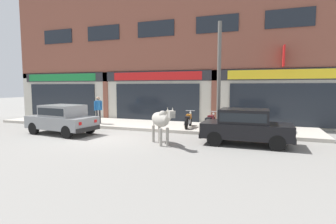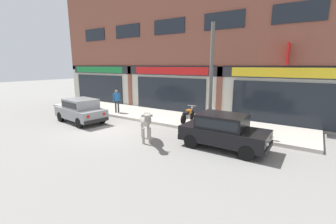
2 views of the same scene
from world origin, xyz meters
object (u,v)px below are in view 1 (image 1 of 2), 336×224
at_px(cow, 161,120).
at_px(utility_pole, 219,78).
at_px(car_0, 62,118).
at_px(car_2, 245,125).
at_px(pedestrian, 98,107).
at_px(motorcycle_0, 188,120).
at_px(motorcycle_1, 210,122).

height_order(cow, utility_pole, utility_pole).
relative_size(car_0, utility_pole, 0.71).
height_order(car_2, pedestrian, pedestrian).
relative_size(cow, pedestrian, 1.07).
relative_size(motorcycle_0, motorcycle_1, 1.00).
bearing_deg(motorcycle_0, car_0, -150.17).
height_order(car_0, motorcycle_0, car_0).
bearing_deg(utility_pole, car_2, -52.40).
relative_size(cow, utility_pole, 0.33).
xyz_separation_m(cow, motorcycle_0, (0.15, 3.72, -0.46)).
bearing_deg(cow, utility_pole, 56.64).
bearing_deg(cow, motorcycle_0, 87.75).
height_order(cow, motorcycle_1, cow).
relative_size(car_0, pedestrian, 2.34).
relative_size(car_0, motorcycle_1, 2.07).
relative_size(car_2, motorcycle_0, 2.00).
xyz_separation_m(pedestrian, utility_pole, (7.16, -0.43, 1.65)).
bearing_deg(car_2, motorcycle_0, 139.67).
height_order(motorcycle_0, pedestrian, pedestrian).
xyz_separation_m(car_0, pedestrian, (0.19, 2.79, 0.33)).
distance_m(car_0, pedestrian, 2.82).
relative_size(motorcycle_1, utility_pole, 0.34).
xyz_separation_m(car_2, motorcycle_0, (-3.11, 2.64, -0.26)).
bearing_deg(pedestrian, motorcycle_0, 4.54).
height_order(car_2, motorcycle_1, car_2).
distance_m(cow, pedestrian, 6.22).
bearing_deg(utility_pole, motorcycle_1, 126.24).
xyz_separation_m(car_2, pedestrian, (-8.54, 2.21, 0.33)).
bearing_deg(car_0, motorcycle_0, 29.83).
relative_size(cow, car_0, 0.46).
height_order(motorcycle_0, motorcycle_1, same).
distance_m(car_2, utility_pole, 3.00).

